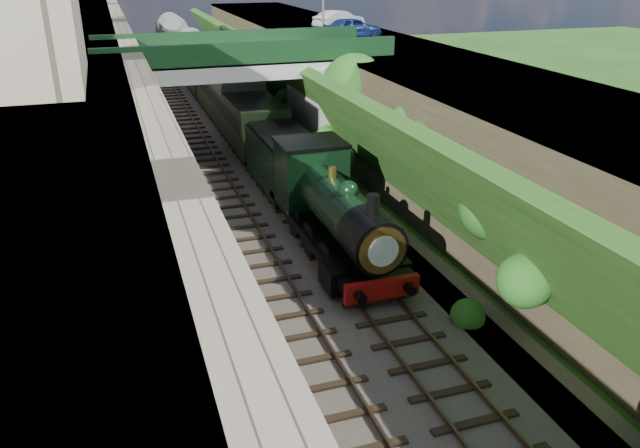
# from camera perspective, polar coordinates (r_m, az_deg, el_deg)

# --- Properties ---
(ground) EXTENTS (160.00, 160.00, 0.00)m
(ground) POSITION_cam_1_polar(r_m,az_deg,el_deg) (17.38, 9.33, -17.67)
(ground) COLOR #1E4714
(ground) RESTS_ON ground
(trackbed) EXTENTS (10.00, 90.00, 0.20)m
(trackbed) POSITION_cam_1_polar(r_m,az_deg,el_deg) (34.01, -6.14, 3.91)
(trackbed) COLOR #473F38
(trackbed) RESTS_ON ground
(retaining_wall) EXTENTS (1.00, 90.00, 7.00)m
(retaining_wall) POSITION_cam_1_polar(r_m,az_deg,el_deg) (32.39, -16.03, 8.45)
(retaining_wall) COLOR #756B56
(retaining_wall) RESTS_ON ground
(street_plateau_left) EXTENTS (6.00, 90.00, 7.00)m
(street_plateau_left) POSITION_cam_1_polar(r_m,az_deg,el_deg) (32.46, -22.23, 7.65)
(street_plateau_left) COLOR #262628
(street_plateau_left) RESTS_ON ground
(street_plateau_right) EXTENTS (8.00, 90.00, 6.25)m
(street_plateau_right) POSITION_cam_1_polar(r_m,az_deg,el_deg) (36.25, 8.67, 9.98)
(street_plateau_right) COLOR #262628
(street_plateau_right) RESTS_ON ground
(embankment_slope) EXTENTS (4.66, 90.00, 6.39)m
(embankment_slope) POSITION_cam_1_polar(r_m,az_deg,el_deg) (32.74, 3.14, 8.19)
(embankment_slope) COLOR #1E4714
(embankment_slope) RESTS_ON ground
(track_left) EXTENTS (2.50, 90.00, 0.20)m
(track_left) POSITION_cam_1_polar(r_m,az_deg,el_deg) (33.63, -9.48, 3.76)
(track_left) COLOR black
(track_left) RESTS_ON trackbed
(track_right) EXTENTS (2.50, 90.00, 0.20)m
(track_right) POSITION_cam_1_polar(r_m,az_deg,el_deg) (34.21, -4.19, 4.37)
(track_right) COLOR black
(track_right) RESTS_ON trackbed
(road_bridge) EXTENTS (16.00, 6.40, 7.25)m
(road_bridge) POSITION_cam_1_polar(r_m,az_deg,el_deg) (36.93, -6.35, 11.86)
(road_bridge) COLOR gray
(road_bridge) RESTS_ON ground
(building_near) EXTENTS (4.00, 8.00, 4.00)m
(building_near) POSITION_cam_1_polar(r_m,az_deg,el_deg) (25.68, -25.81, 15.95)
(building_near) COLOR gray
(building_near) RESTS_ON street_plateau_left
(tree) EXTENTS (3.60, 3.80, 6.60)m
(tree) POSITION_cam_1_polar(r_m,az_deg,el_deg) (34.70, 3.22, 12.19)
(tree) COLOR black
(tree) RESTS_ON ground
(car_blue) EXTENTS (4.28, 2.41, 1.38)m
(car_blue) POSITION_cam_1_polar(r_m,az_deg,el_deg) (43.32, 3.00, 17.47)
(car_blue) COLOR navy
(car_blue) RESTS_ON street_plateau_right
(car_silver) EXTENTS (4.38, 3.00, 1.37)m
(car_silver) POSITION_cam_1_polar(r_m,az_deg,el_deg) (48.97, 1.74, 18.16)
(car_silver) COLOR #AEAEB3
(car_silver) RESTS_ON street_plateau_right
(locomotive) EXTENTS (3.10, 10.22, 3.83)m
(locomotive) POSITION_cam_1_polar(r_m,az_deg,el_deg) (25.02, 1.23, 1.18)
(locomotive) COLOR black
(locomotive) RESTS_ON trackbed
(tender) EXTENTS (2.70, 6.00, 3.05)m
(tender) POSITION_cam_1_polar(r_m,az_deg,el_deg) (31.73, -3.24, 5.47)
(tender) COLOR black
(tender) RESTS_ON trackbed
(coach_front) EXTENTS (2.90, 18.00, 3.70)m
(coach_front) POSITION_cam_1_polar(r_m,az_deg,el_deg) (43.50, -7.75, 10.80)
(coach_front) COLOR black
(coach_front) RESTS_ON trackbed
(coach_middle) EXTENTS (2.90, 18.00, 3.70)m
(coach_middle) POSITION_cam_1_polar(r_m,az_deg,el_deg) (61.78, -11.27, 14.24)
(coach_middle) COLOR black
(coach_middle) RESTS_ON trackbed
(coach_rear) EXTENTS (2.90, 18.00, 3.70)m
(coach_rear) POSITION_cam_1_polar(r_m,az_deg,el_deg) (80.30, -13.21, 16.09)
(coach_rear) COLOR black
(coach_rear) RESTS_ON trackbed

